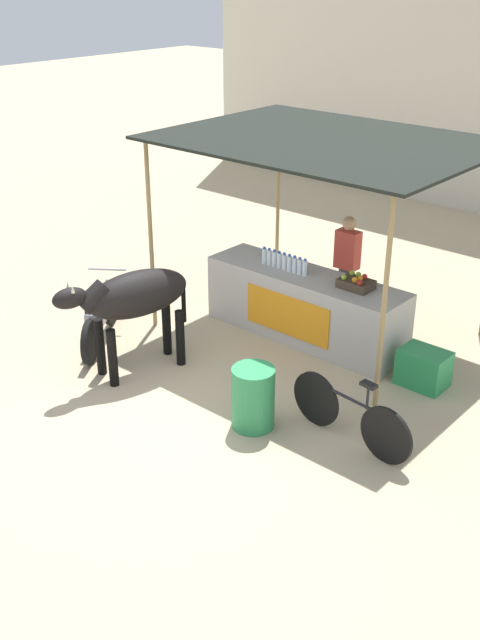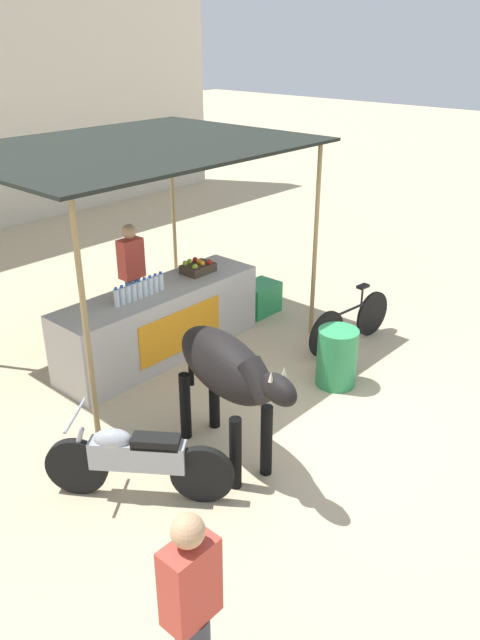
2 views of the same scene
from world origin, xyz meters
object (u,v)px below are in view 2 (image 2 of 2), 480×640
at_px(stall_counter, 160,322).
at_px(bicycle_leaning, 350,322).
at_px(fruit_crate, 198,267).
at_px(cooler_box, 259,298).
at_px(cow, 227,371).
at_px(water_barrel, 337,357).
at_px(vendor_behind_counter, 133,279).
at_px(motorcycle_parked, 136,459).
at_px(passerby_on_street, 192,620).

bearing_deg(stall_counter, bicycle_leaning, -42.18).
height_order(fruit_crate, cooler_box, fruit_crate).
relative_size(fruit_crate, cow, 0.24).
bearing_deg(cooler_box, water_barrel, -115.82).
height_order(vendor_behind_counter, water_barrel, vendor_behind_counter).
bearing_deg(vendor_behind_counter, cooler_box, -25.55).
distance_m(stall_counter, water_barrel, 2.40).
bearing_deg(water_barrel, vendor_behind_counter, 104.20).
distance_m(vendor_behind_counter, bicycle_leaning, 3.12).
relative_size(motorcycle_parked, bicycle_leaning, 0.90).
height_order(stall_counter, fruit_crate, fruit_crate).
xyz_separation_m(water_barrel, motorcycle_parked, (-2.99, 0.23, 0.05)).
bearing_deg(passerby_on_street, vendor_behind_counter, 54.28).
bearing_deg(cow, water_barrel, 0.10).
xyz_separation_m(fruit_crate, water_barrel, (0.14, -2.27, -0.66)).
distance_m(water_barrel, bicycle_leaning, 1.12).
distance_m(stall_counter, vendor_behind_counter, 0.86).
distance_m(stall_counter, cow, 2.53).
xyz_separation_m(vendor_behind_counter, water_barrel, (0.75, -2.97, -0.48)).
xyz_separation_m(vendor_behind_counter, bicycle_leaning, (1.77, -2.51, -0.50)).
relative_size(vendor_behind_counter, bicycle_leaning, 1.00).
distance_m(motorcycle_parked, bicycle_leaning, 4.02).
bearing_deg(stall_counter, fruit_crate, 4.01).
xyz_separation_m(stall_counter, fruit_crate, (0.78, 0.05, 0.55)).
bearing_deg(bicycle_leaning, passerby_on_street, -157.42).
bearing_deg(cooler_box, stall_counter, 177.15).
bearing_deg(vendor_behind_counter, cow, -112.60).
distance_m(cooler_box, cow, 3.77).
height_order(cooler_box, water_barrel, water_barrel).
distance_m(stall_counter, cooler_box, 1.97).
bearing_deg(stall_counter, vendor_behind_counter, 77.20).
distance_m(water_barrel, cow, 2.10).
height_order(stall_counter, motorcycle_parked, stall_counter).
bearing_deg(vendor_behind_counter, bicycle_leaning, -54.82).
xyz_separation_m(vendor_behind_counter, cow, (-1.24, -2.97, 0.18)).
xyz_separation_m(cooler_box, passerby_on_street, (-5.11, -3.79, 0.61)).
height_order(cooler_box, bicycle_leaning, bicycle_leaning).
bearing_deg(passerby_on_street, cooler_box, 36.53).
xyz_separation_m(stall_counter, water_barrel, (0.92, -2.22, -0.11)).
height_order(vendor_behind_counter, motorcycle_parked, vendor_behind_counter).
bearing_deg(water_barrel, bicycle_leaning, 24.11).
xyz_separation_m(fruit_crate, cooler_box, (1.17, -0.15, -0.79)).
height_order(stall_counter, vendor_behind_counter, vendor_behind_counter).
bearing_deg(motorcycle_parked, cow, -13.01).
distance_m(stall_counter, motorcycle_parked, 2.87).
relative_size(cow, passerby_on_street, 1.12).
relative_size(fruit_crate, bicycle_leaning, 0.27).
height_order(cow, passerby_on_street, passerby_on_street).
xyz_separation_m(vendor_behind_counter, motorcycle_parked, (-2.24, -2.74, -0.42)).
bearing_deg(water_barrel, stall_counter, 112.60).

